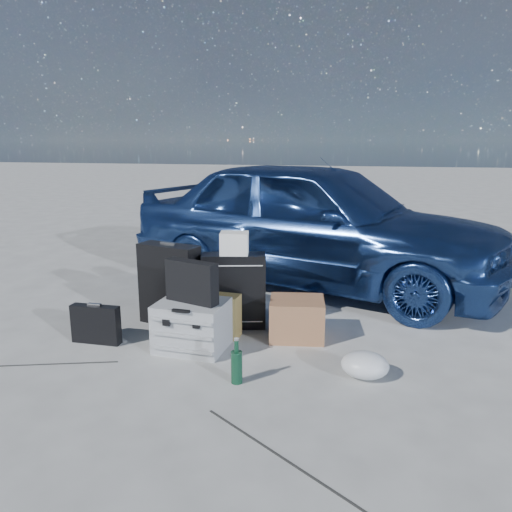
{
  "coord_description": "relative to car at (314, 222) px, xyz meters",
  "views": [
    {
      "loc": [
        1.15,
        -3.4,
        1.64
      ],
      "look_at": [
        0.17,
        0.85,
        0.62
      ],
      "focal_mm": 35.0,
      "sensor_mm": 36.0,
      "label": 1
    }
  ],
  "objects": [
    {
      "name": "white_carton",
      "position": [
        -0.51,
        -1.54,
        0.04
      ],
      "size": [
        0.27,
        0.24,
        0.19
      ],
      "primitive_type": "cube",
      "rotation": [
        0.0,
        0.0,
        0.19
      ],
      "color": "white",
      "rests_on": "suitcase_right"
    },
    {
      "name": "duffel_bag",
      "position": [
        -0.9,
        -1.17,
        -0.54
      ],
      "size": [
        0.81,
        0.53,
        0.38
      ],
      "primitive_type": "cube",
      "rotation": [
        0.0,
        0.0,
        0.29
      ],
      "color": "black",
      "rests_on": "ground"
    },
    {
      "name": "suitcase_left",
      "position": [
        -1.11,
        -1.59,
        -0.36
      ],
      "size": [
        0.6,
        0.34,
        0.74
      ],
      "primitive_type": "cube",
      "rotation": [
        0.0,
        0.0,
        -0.26
      ],
      "color": "black",
      "rests_on": "ground"
    },
    {
      "name": "cardboard_box",
      "position": [
        0.06,
        -1.67,
        -0.56
      ],
      "size": [
        0.5,
        0.46,
        0.34
      ],
      "primitive_type": "cube",
      "rotation": [
        0.0,
        0.0,
        0.15
      ],
      "color": "#9C6A44",
      "rests_on": "ground"
    },
    {
      "name": "pelican_case",
      "position": [
        -0.72,
        -2.08,
        -0.53
      ],
      "size": [
        0.56,
        0.46,
        0.39
      ],
      "primitive_type": "cube",
      "rotation": [
        0.0,
        0.0,
        -0.05
      ],
      "color": "#979A9C",
      "rests_on": "ground"
    },
    {
      "name": "ground",
      "position": [
        -0.52,
        -2.23,
        -0.73
      ],
      "size": [
        60.0,
        60.0,
        0.0
      ],
      "primitive_type": "plane",
      "color": "#B4B5AF",
      "rests_on": "ground"
    },
    {
      "name": "green_bottle",
      "position": [
        -0.22,
        -2.57,
        -0.57
      ],
      "size": [
        0.1,
        0.1,
        0.31
      ],
      "primitive_type": "cylinder",
      "rotation": [
        0.0,
        0.0,
        -0.4
      ],
      "color": "#0F3420",
      "rests_on": "ground"
    },
    {
      "name": "flat_box_white",
      "position": [
        -0.89,
        -1.18,
        -0.31
      ],
      "size": [
        0.47,
        0.38,
        0.07
      ],
      "primitive_type": "cube",
      "rotation": [
        0.0,
        0.0,
        0.16
      ],
      "color": "white",
      "rests_on": "duffel_bag"
    },
    {
      "name": "suitcase_right",
      "position": [
        -0.52,
        -1.54,
        -0.39
      ],
      "size": [
        0.59,
        0.33,
        0.67
      ],
      "primitive_type": "cube",
      "rotation": [
        0.0,
        0.0,
        0.25
      ],
      "color": "black",
      "rests_on": "ground"
    },
    {
      "name": "laptop_bag",
      "position": [
        -0.71,
        -2.07,
        -0.17
      ],
      "size": [
        0.46,
        0.24,
        0.33
      ],
      "primitive_type": "cube",
      "rotation": [
        0.0,
        0.0,
        -0.31
      ],
      "color": "black",
      "rests_on": "pelican_case"
    },
    {
      "name": "plastic_bag",
      "position": [
        0.64,
        -2.29,
        -0.64
      ],
      "size": [
        0.35,
        0.3,
        0.19
      ],
      "primitive_type": "ellipsoid",
      "rotation": [
        0.0,
        0.0,
        -0.04
      ],
      "color": "silver",
      "rests_on": "ground"
    },
    {
      "name": "flat_box_black",
      "position": [
        -0.89,
        -1.16,
        -0.25
      ],
      "size": [
        0.36,
        0.31,
        0.06
      ],
      "primitive_type": "cube",
      "rotation": [
        0.0,
        0.0,
        -0.38
      ],
      "color": "black",
      "rests_on": "flat_box_white"
    },
    {
      "name": "car",
      "position": [
        0.0,
        0.0,
        0.0
      ],
      "size": [
        4.61,
        3.0,
        1.46
      ],
      "primitive_type": "imported",
      "rotation": [
        0.0,
        0.0,
        1.25
      ],
      "color": "#2C4E93",
      "rests_on": "ground"
    },
    {
      "name": "kraft_bag",
      "position": [
        -0.55,
        -1.79,
        -0.54
      ],
      "size": [
        0.29,
        0.19,
        0.37
      ],
      "primitive_type": "cube",
      "rotation": [
        0.0,
        0.0,
        -0.07
      ],
      "color": "olive",
      "rests_on": "ground"
    },
    {
      "name": "briefcase",
      "position": [
        -1.53,
        -2.16,
        -0.57
      ],
      "size": [
        0.41,
        0.09,
        0.32
      ],
      "primitive_type": "cube",
      "rotation": [
        0.0,
        0.0,
        -0.0
      ],
      "color": "black",
      "rests_on": "ground"
    }
  ]
}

